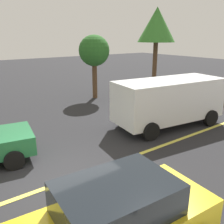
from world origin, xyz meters
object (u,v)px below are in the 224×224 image
Objects in this scene: tree_centre_verge at (94,51)px; white_van at (169,100)px; car_yellow_near_curb at (109,222)px; tree_left_verge at (157,26)px.

white_van is at bearing -90.35° from tree_centre_verge.
white_van is 1.29× the size of tree_centre_verge.
car_yellow_near_curb is at bearing -120.75° from tree_centre_verge.
tree_left_verge is at bearing -7.39° from tree_centre_verge.
tree_left_verge is at bearing 49.98° from white_van.
car_yellow_near_curb is 1.11× the size of tree_centre_verge.
white_van is 6.88m from tree_centre_verge.
white_van reaches higher than car_yellow_near_curb.
tree_centre_verge reaches higher than white_van.
car_yellow_near_curb is 15.95m from tree_left_verge.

